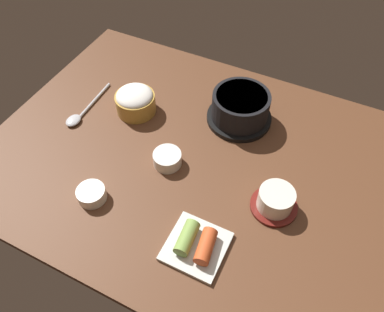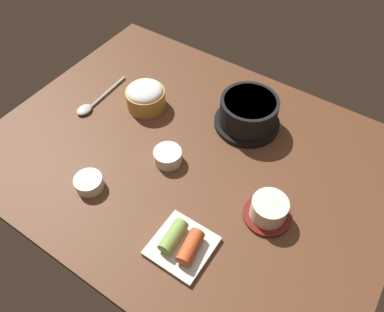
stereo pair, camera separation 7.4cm
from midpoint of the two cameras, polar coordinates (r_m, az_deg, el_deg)
dining_table at (r=93.86cm, az=-2.82°, el=-0.37°), size 100.00×76.00×2.00cm
stone_pot at (r=98.70cm, az=5.28°, el=7.30°), size 17.42×17.42×8.54cm
rice_bowl at (r=102.97cm, az=-10.78°, el=8.26°), size 10.81×10.81×7.22cm
tea_cup_with_saucer at (r=83.39cm, az=10.20°, el=-6.90°), size 10.66×10.66×5.62cm
banchan_cup_center at (r=90.47cm, az=-6.16°, el=-0.50°), size 6.95×6.95×3.45cm
kimchi_plate at (r=78.46cm, az=-2.14°, el=-13.54°), size 12.16×12.16×4.21cm
side_bowl_near at (r=88.34cm, az=-17.54°, el=-5.70°), size 6.53×6.53×3.03cm
spoon at (r=107.45cm, az=-18.71°, el=6.03°), size 3.60×19.32×1.35cm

